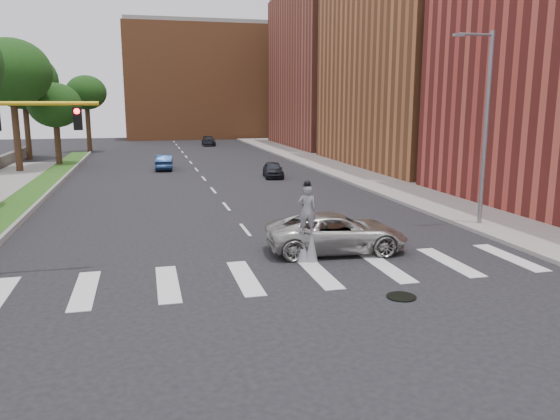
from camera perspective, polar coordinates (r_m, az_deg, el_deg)
The scene contains 18 objects.
ground_plane at distance 17.97m, azimuth 0.98°, elevation -7.76°, with size 160.00×160.00×0.00m, color black.
grass_median at distance 37.54m, azimuth -24.69°, elevation 1.40°, with size 2.00×60.00×0.25m, color #245016.
median_curb at distance 37.36m, azimuth -23.11°, elevation 1.51°, with size 0.20×60.00×0.28m, color gray.
sidewalk_right at distance 45.10m, azimuth 8.19°, elevation 3.74°, with size 5.00×90.00×0.18m, color gray.
manhole at distance 17.22m, azimuth 12.56°, elevation -8.83°, with size 0.90×0.90×0.04m, color black.
building_mid at distance 53.75m, azimuth 16.33°, elevation 17.33°, with size 16.00×22.00×24.00m, color #9E5A31.
building_far at distance 75.32m, azimuth 6.80°, elevation 14.27°, with size 16.00×22.00×20.00m, color brown.
building_backdrop at distance 95.04m, azimuth -7.86°, elevation 12.98°, with size 26.00×14.00×18.00m, color #9E5A31.
streetlight at distance 27.16m, azimuth 20.58°, elevation 8.50°, with size 2.05×0.20×9.00m.
stilt_performer at distance 20.17m, azimuth 2.82°, elevation -2.00°, with size 0.83×0.59×3.06m.
suv_crossing at distance 21.70m, azimuth 5.94°, elevation -2.37°, with size 2.57×5.57×1.55m, color #A9A7A0.
car_near at distance 43.26m, azimuth -0.73°, elevation 4.25°, with size 1.46×3.63×1.24m, color black.
car_mid at distance 49.27m, azimuth -12.01°, elevation 4.92°, with size 1.43×4.09×1.35m, color navy.
car_far at distance 76.22m, azimuth -7.48°, elevation 7.15°, with size 1.73×4.27×1.24m, color black.
tree_4 at distance 50.65m, azimuth -26.30°, elevation 12.74°, with size 6.41×6.41×10.98m.
tree_5 at distance 62.38m, azimuth -25.27°, elevation 12.14°, with size 6.85×6.85×10.96m.
tree_6 at distance 54.26m, azimuth -22.47°, elevation 10.04°, with size 4.72×4.72×7.61m.
tree_7 at distance 68.98m, azimuth -19.60°, elevation 11.42°, with size 4.67×4.67×8.96m.
Camera 1 is at (-4.39, -16.42, 5.83)m, focal length 35.00 mm.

